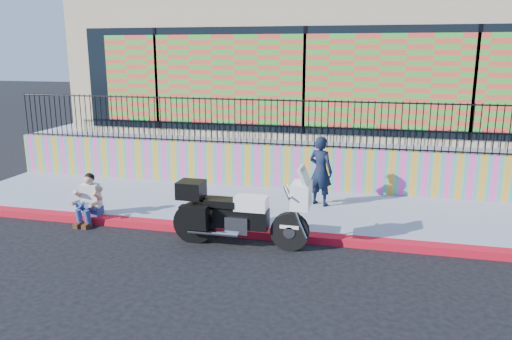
% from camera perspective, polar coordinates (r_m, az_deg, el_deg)
% --- Properties ---
extents(ground, '(90.00, 90.00, 0.00)m').
position_cam_1_polar(ground, '(10.00, 1.75, -7.77)').
color(ground, black).
rests_on(ground, ground).
extents(red_curb, '(16.00, 0.30, 0.15)m').
position_cam_1_polar(red_curb, '(9.97, 1.75, -7.37)').
color(red_curb, red).
rests_on(red_curb, ground).
extents(sidewalk, '(16.00, 3.00, 0.15)m').
position_cam_1_polar(sidewalk, '(11.50, 3.45, -4.52)').
color(sidewalk, gray).
rests_on(sidewalk, ground).
extents(mural_wall, '(16.00, 0.20, 1.10)m').
position_cam_1_polar(mural_wall, '(12.85, 4.75, 0.28)').
color(mural_wall, '#FC42A8').
rests_on(mural_wall, sidewalk).
extents(metal_fence, '(15.80, 0.04, 1.20)m').
position_cam_1_polar(metal_fence, '(12.64, 4.85, 5.36)').
color(metal_fence, black).
rests_on(metal_fence, mural_wall).
extents(elevated_platform, '(16.00, 10.00, 1.25)m').
position_cam_1_polar(elevated_platform, '(17.83, 7.30, 3.67)').
color(elevated_platform, gray).
rests_on(elevated_platform, ground).
extents(storefront_building, '(14.00, 8.06, 4.00)m').
position_cam_1_polar(storefront_building, '(17.37, 7.48, 12.11)').
color(storefront_building, tan).
rests_on(storefront_building, elevated_platform).
extents(police_motorcycle, '(2.59, 0.86, 1.61)m').
position_cam_1_polar(police_motorcycle, '(9.42, -2.01, -4.76)').
color(police_motorcycle, black).
rests_on(police_motorcycle, ground).
extents(police_officer, '(0.69, 0.59, 1.60)m').
position_cam_1_polar(police_officer, '(11.46, 7.40, -0.11)').
color(police_officer, black).
rests_on(police_officer, sidewalk).
extents(seated_man, '(0.54, 0.71, 1.06)m').
position_cam_1_polar(seated_man, '(11.23, -18.68, -3.66)').
color(seated_man, navy).
rests_on(seated_man, ground).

